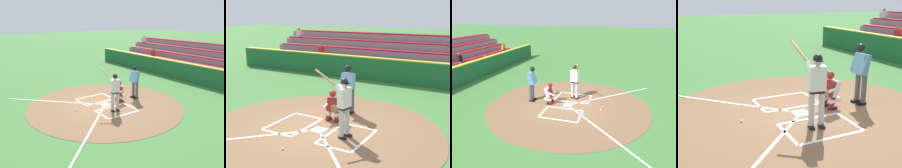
% 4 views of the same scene
% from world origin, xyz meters
% --- Properties ---
extents(ground_plane, '(120.00, 120.00, 0.00)m').
position_xyz_m(ground_plane, '(0.00, 0.00, 0.00)').
color(ground_plane, '#427A38').
extents(dirt_circle, '(8.00, 8.00, 0.01)m').
position_xyz_m(dirt_circle, '(0.00, 0.00, 0.01)').
color(dirt_circle, brown).
rests_on(dirt_circle, ground).
extents(home_plate_and_chalk, '(7.93, 4.91, 0.01)m').
position_xyz_m(home_plate_and_chalk, '(0.00, 0.88, 0.01)').
color(home_plate_and_chalk, white).
rests_on(home_plate_and_chalk, dirt_circle).
extents(batter, '(1.03, 0.57, 2.13)m').
position_xyz_m(batter, '(-0.97, 0.09, 1.10)').
color(batter, '#BCBCBC').
rests_on(batter, ground).
extents(catcher, '(0.61, 0.61, 1.13)m').
position_xyz_m(catcher, '(0.01, -0.95, 0.59)').
color(catcher, black).
rests_on(catcher, ground).
extents(plate_umpire, '(0.59, 0.43, 1.86)m').
position_xyz_m(plate_umpire, '(-0.04, -1.97, 1.08)').
color(plate_umpire, '#4C4C51').
rests_on(plate_umpire, ground).
extents(baseball, '(0.07, 0.07, 0.07)m').
position_xyz_m(baseball, '(0.10, 1.69, 0.04)').
color(baseball, white).
rests_on(baseball, ground).
extents(backstop_wall, '(22.00, 0.36, 1.31)m').
position_xyz_m(backstop_wall, '(0.00, -7.50, 0.65)').
color(backstop_wall, '#1E6033').
rests_on(backstop_wall, ground).
extents(bleacher_stand, '(20.00, 4.25, 2.55)m').
position_xyz_m(bleacher_stand, '(-0.00, -10.76, 0.85)').
color(bleacher_stand, gray).
rests_on(bleacher_stand, ground).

